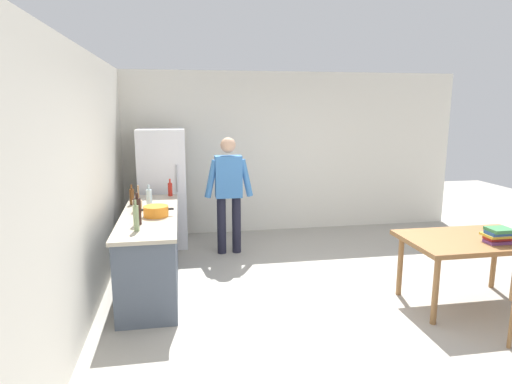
% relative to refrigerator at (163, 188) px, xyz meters
% --- Properties ---
extents(ground_plane, '(14.00, 14.00, 0.00)m').
position_rel_refrigerator_xyz_m(ground_plane, '(1.90, -2.40, -0.90)').
color(ground_plane, '#9E998E').
extents(wall_back, '(6.40, 0.12, 2.70)m').
position_rel_refrigerator_xyz_m(wall_back, '(1.90, 0.60, 0.45)').
color(wall_back, silver).
rests_on(wall_back, ground_plane).
extents(wall_left, '(0.12, 5.60, 2.70)m').
position_rel_refrigerator_xyz_m(wall_left, '(-0.70, -2.20, 0.45)').
color(wall_left, silver).
rests_on(wall_left, ground_plane).
extents(kitchen_counter, '(0.64, 2.20, 0.90)m').
position_rel_refrigerator_xyz_m(kitchen_counter, '(-0.10, -1.60, -0.45)').
color(kitchen_counter, '#4C5666').
rests_on(kitchen_counter, ground_plane).
extents(refrigerator, '(0.70, 0.67, 1.80)m').
position_rel_refrigerator_xyz_m(refrigerator, '(0.00, 0.00, 0.00)').
color(refrigerator, white).
rests_on(refrigerator, ground_plane).
extents(person, '(0.70, 0.22, 1.70)m').
position_rel_refrigerator_xyz_m(person, '(0.95, -0.55, 0.08)').
color(person, '#1E1E2D').
rests_on(person, ground_plane).
extents(dining_table, '(1.40, 0.90, 0.75)m').
position_rel_refrigerator_xyz_m(dining_table, '(3.30, -2.70, -0.23)').
color(dining_table, olive).
rests_on(dining_table, ground_plane).
extents(cooking_pot, '(0.40, 0.28, 0.12)m').
position_rel_refrigerator_xyz_m(cooking_pot, '(-0.02, -1.76, 0.06)').
color(cooking_pot, orange).
rests_on(cooking_pot, kitchen_counter).
extents(utensil_jar, '(0.11, 0.11, 0.32)m').
position_rel_refrigerator_xyz_m(utensil_jar, '(-0.24, -1.51, 0.08)').
color(utensil_jar, tan).
rests_on(utensil_jar, kitchen_counter).
extents(bottle_water_clear, '(0.07, 0.07, 0.30)m').
position_rel_refrigerator_xyz_m(bottle_water_clear, '(-0.11, -1.38, 0.13)').
color(bottle_water_clear, silver).
rests_on(bottle_water_clear, kitchen_counter).
extents(bottle_beer_brown, '(0.06, 0.06, 0.26)m').
position_rel_refrigerator_xyz_m(bottle_beer_brown, '(-0.35, -1.09, 0.11)').
color(bottle_beer_brown, '#5B3314').
rests_on(bottle_beer_brown, kitchen_counter).
extents(bottle_vinegar_tall, '(0.06, 0.06, 0.32)m').
position_rel_refrigerator_xyz_m(bottle_vinegar_tall, '(-0.18, -2.34, 0.14)').
color(bottle_vinegar_tall, gray).
rests_on(bottle_vinegar_tall, kitchen_counter).
extents(bottle_sauce_red, '(0.06, 0.06, 0.24)m').
position_rel_refrigerator_xyz_m(bottle_sauce_red, '(0.12, -0.61, 0.10)').
color(bottle_sauce_red, '#B22319').
rests_on(bottle_sauce_red, kitchen_counter).
extents(bottle_wine_dark, '(0.08, 0.08, 0.34)m').
position_rel_refrigerator_xyz_m(bottle_wine_dark, '(-0.19, -2.08, 0.15)').
color(bottle_wine_dark, black).
rests_on(bottle_wine_dark, kitchen_counter).
extents(book_stack, '(0.28, 0.22, 0.16)m').
position_rel_refrigerator_xyz_m(book_stack, '(3.46, -2.90, -0.07)').
color(book_stack, '#753D7F').
rests_on(book_stack, dining_table).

